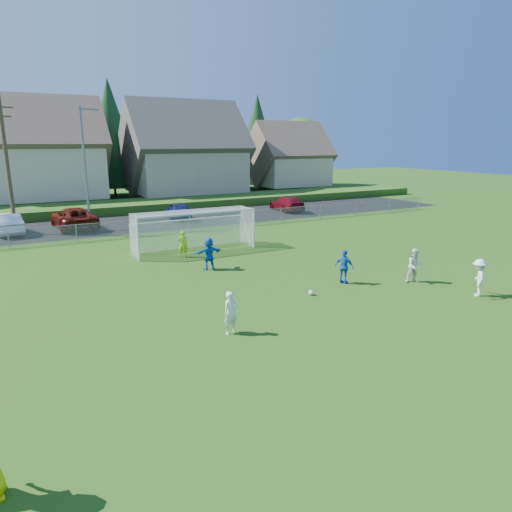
% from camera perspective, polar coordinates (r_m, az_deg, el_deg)
% --- Properties ---
extents(ground, '(160.00, 160.00, 0.00)m').
position_cam_1_polar(ground, '(15.32, 14.77, -11.56)').
color(ground, '#193D0C').
rests_on(ground, ground).
extents(asphalt_lot, '(60.00, 60.00, 0.00)m').
position_cam_1_polar(asphalt_lot, '(39.17, -13.81, 4.13)').
color(asphalt_lot, black).
rests_on(asphalt_lot, ground).
extents(grass_embankment, '(70.00, 6.00, 0.80)m').
position_cam_1_polar(grass_embankment, '(46.32, -16.28, 5.96)').
color(grass_embankment, '#1E420F').
rests_on(grass_embankment, ground).
extents(soccer_ball, '(0.22, 0.22, 0.22)m').
position_cam_1_polar(soccer_ball, '(20.10, 6.90, -4.58)').
color(soccer_ball, white).
rests_on(soccer_ball, ground).
extents(player_white_a, '(0.61, 0.45, 1.52)m').
position_cam_1_polar(player_white_a, '(15.92, -3.17, -7.10)').
color(player_white_a, white).
rests_on(player_white_a, ground).
extents(player_white_b, '(0.98, 0.90, 1.64)m').
position_cam_1_polar(player_white_b, '(22.81, 19.26, -1.16)').
color(player_white_b, white).
rests_on(player_white_b, ground).
extents(player_white_c, '(1.20, 1.16, 1.64)m').
position_cam_1_polar(player_white_c, '(21.88, 26.06, -2.45)').
color(player_white_c, white).
rests_on(player_white_c, ground).
extents(player_blue_a, '(0.76, 1.02, 1.61)m').
position_cam_1_polar(player_blue_a, '(21.80, 10.98, -1.34)').
color(player_blue_a, blue).
rests_on(player_blue_a, ground).
extents(player_blue_b, '(1.58, 0.54, 1.69)m').
position_cam_1_polar(player_blue_b, '(23.92, -5.92, 0.32)').
color(player_blue_b, blue).
rests_on(player_blue_b, ground).
extents(goalkeeper, '(0.65, 0.53, 1.55)m').
position_cam_1_polar(goalkeeper, '(26.67, -9.13, 1.49)').
color(goalkeeper, '#A4E11A').
rests_on(goalkeeper, ground).
extents(car_b, '(2.23, 4.81, 1.53)m').
position_cam_1_polar(car_b, '(37.66, -28.69, 3.58)').
color(car_b, white).
rests_on(car_b, ground).
extents(car_c, '(3.14, 6.02, 1.62)m').
position_cam_1_polar(car_c, '(37.91, -21.84, 4.44)').
color(car_c, '#5A130A').
rests_on(car_c, ground).
extents(car_e, '(2.25, 4.50, 1.47)m').
position_cam_1_polar(car_e, '(40.05, -9.71, 5.61)').
color(car_e, navy).
rests_on(car_e, ground).
extents(car_g, '(2.42, 4.95, 1.39)m').
position_cam_1_polar(car_g, '(44.35, 3.87, 6.53)').
color(car_g, maroon).
rests_on(car_g, ground).
extents(soccer_goal, '(7.42, 1.90, 2.50)m').
position_cam_1_polar(soccer_goal, '(28.12, -7.89, 3.96)').
color(soccer_goal, white).
rests_on(soccer_goal, ground).
extents(chainlink_fence, '(52.06, 0.06, 1.20)m').
position_cam_1_polar(chainlink_fence, '(33.84, -11.44, 3.81)').
color(chainlink_fence, gray).
rests_on(chainlink_fence, ground).
extents(streetlight, '(1.38, 0.18, 9.00)m').
position_cam_1_polar(streetlight, '(36.30, -20.53, 10.59)').
color(streetlight, slate).
rests_on(streetlight, ground).
extents(utility_pole, '(1.60, 0.26, 10.00)m').
position_cam_1_polar(utility_pole, '(36.90, -28.69, 10.29)').
color(utility_pole, '#473321').
rests_on(utility_pole, ground).
extents(houses_row, '(53.90, 11.45, 13.27)m').
position_cam_1_polar(houses_row, '(53.64, -16.50, 14.42)').
color(houses_row, tan).
rests_on(houses_row, ground).
extents(tree_row, '(65.98, 12.36, 13.80)m').
position_cam_1_polar(tree_row, '(59.59, -18.71, 13.77)').
color(tree_row, '#382616').
rests_on(tree_row, ground).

